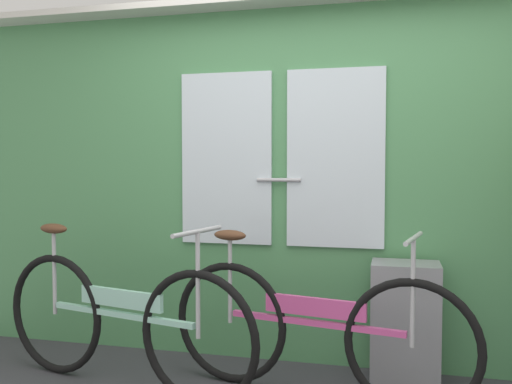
{
  "coord_description": "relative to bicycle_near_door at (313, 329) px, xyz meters",
  "views": [
    {
      "loc": [
        0.5,
        -2.13,
        1.27
      ],
      "look_at": [
        -0.25,
        0.91,
        1.11
      ],
      "focal_mm": 38.98,
      "sensor_mm": 36.0,
      "label": 1
    }
  ],
  "objects": [
    {
      "name": "bicycle_leaning_behind",
      "position": [
        -1.07,
        -0.13,
        0.01
      ],
      "size": [
        1.71,
        0.56,
        0.93
      ],
      "rotation": [
        0.0,
        0.0,
        -0.23
      ],
      "color": "black",
      "rests_on": "ground_plane"
    },
    {
      "name": "bicycle_near_door",
      "position": [
        0.0,
        0.0,
        0.0
      ],
      "size": [
        1.7,
        0.5,
        0.91
      ],
      "rotation": [
        0.0,
        0.0,
        -0.19
      ],
      "color": "black",
      "rests_on": "ground_plane"
    },
    {
      "name": "trash_bin_by_wall",
      "position": [
        0.49,
        0.33,
        -0.02
      ],
      "size": [
        0.38,
        0.28,
        0.7
      ],
      "primitive_type": "cube",
      "color": "gray",
      "rests_on": "ground_plane"
    },
    {
      "name": "train_door_wall",
      "position": [
        -0.09,
        0.54,
        0.82
      ],
      "size": [
        4.87,
        0.28,
        2.28
      ],
      "color": "#4C8C56",
      "rests_on": "ground_plane"
    }
  ]
}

